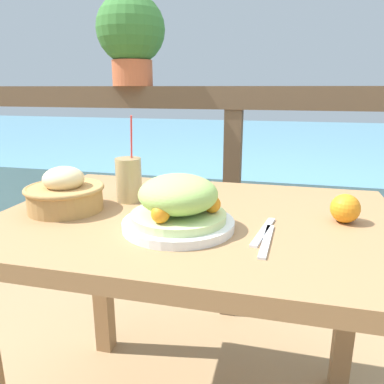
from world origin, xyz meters
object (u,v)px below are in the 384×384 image
(salad_plate, at_px, (178,206))
(drink_glass, at_px, (129,180))
(bread_basket, at_px, (65,193))
(potted_plant, at_px, (131,35))

(salad_plate, relative_size, drink_glass, 1.06)
(bread_basket, bearing_deg, salad_plate, -10.04)
(salad_plate, height_order, potted_plant, potted_plant)
(salad_plate, bearing_deg, drink_glass, 138.08)
(bread_basket, distance_m, potted_plant, 0.86)
(bread_basket, bearing_deg, drink_glass, 42.13)
(drink_glass, xyz_separation_m, potted_plant, (-0.22, 0.59, 0.46))
(drink_glass, distance_m, potted_plant, 0.78)
(bread_basket, relative_size, potted_plant, 0.56)
(bread_basket, height_order, potted_plant, potted_plant)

